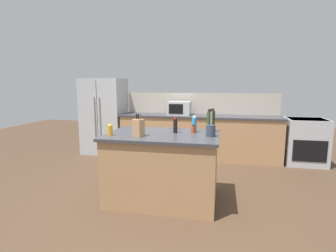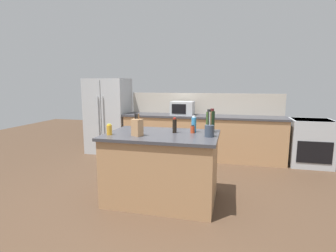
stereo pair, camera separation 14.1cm
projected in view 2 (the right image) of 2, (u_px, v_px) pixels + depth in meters
The scene contains 15 objects.
ground_plane at pixel (162, 199), 3.69m from camera, with size 14.00×14.00×0.00m, color #473323.
back_counter_run at pixel (202, 137), 5.65m from camera, with size 3.41×0.66×0.94m.
wall_backsplash at pixel (204, 104), 5.84m from camera, with size 3.37×0.03×0.46m, color #B2A899.
kitchen_island at pixel (162, 167), 3.62m from camera, with size 1.51×1.01×0.94m.
refrigerator at pixel (109, 116), 6.16m from camera, with size 0.93×0.75×1.72m.
range_oven at pixel (310, 142), 5.15m from camera, with size 0.76×0.65×0.92m.
microwave at pixel (182, 108), 5.66m from camera, with size 0.48×0.39×0.29m.
knife_block at pixel (137, 127), 3.37m from camera, with size 0.16×0.15×0.29m.
utensil_crock at pixel (209, 130), 3.32m from camera, with size 0.12×0.12×0.32m.
spice_jar_paprika at pixel (193, 129), 3.58m from camera, with size 0.06×0.06×0.11m.
dish_soap_bottle at pixel (194, 124), 3.64m from camera, with size 0.07×0.07×0.23m.
olive_oil_bottle at pixel (209, 122), 3.53m from camera, with size 0.07×0.07×0.33m.
honey_jar at pixel (109, 130), 3.44m from camera, with size 0.07×0.07×0.15m.
soy_sauce_bottle at pixel (175, 126), 3.59m from camera, with size 0.06×0.06×0.21m.
wine_bottle at pixel (212, 121), 3.66m from camera, with size 0.07×0.07×0.33m.
Camera 2 is at (0.92, -3.36, 1.61)m, focal length 28.00 mm.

